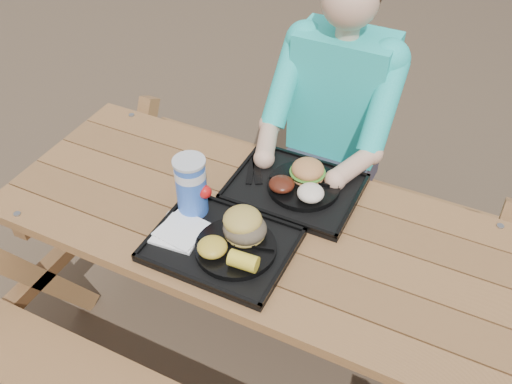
% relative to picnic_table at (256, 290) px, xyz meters
% --- Properties ---
extents(ground, '(60.00, 60.00, 0.00)m').
position_rel_picnic_table_xyz_m(ground, '(0.00, 0.00, -0.38)').
color(ground, '#999999').
rests_on(ground, ground).
extents(picnic_table, '(1.80, 1.49, 0.75)m').
position_rel_picnic_table_xyz_m(picnic_table, '(0.00, 0.00, 0.00)').
color(picnic_table, '#999999').
rests_on(picnic_table, ground).
extents(tray_near, '(0.45, 0.35, 0.02)m').
position_rel_picnic_table_xyz_m(tray_near, '(-0.05, -0.16, 0.39)').
color(tray_near, black).
rests_on(tray_near, picnic_table).
extents(tray_far, '(0.45, 0.35, 0.02)m').
position_rel_picnic_table_xyz_m(tray_far, '(0.06, 0.20, 0.39)').
color(tray_far, black).
rests_on(tray_far, picnic_table).
extents(plate_near, '(0.26, 0.26, 0.02)m').
position_rel_picnic_table_xyz_m(plate_near, '(0.01, -0.17, 0.41)').
color(plate_near, black).
rests_on(plate_near, tray_near).
extents(plate_far, '(0.26, 0.26, 0.02)m').
position_rel_picnic_table_xyz_m(plate_far, '(0.09, 0.21, 0.41)').
color(plate_far, black).
rests_on(plate_far, tray_far).
extents(napkin_stack, '(0.16, 0.16, 0.02)m').
position_rel_picnic_table_xyz_m(napkin_stack, '(-0.19, -0.18, 0.40)').
color(napkin_stack, white).
rests_on(napkin_stack, tray_near).
extents(soda_cup, '(0.10, 0.10, 0.21)m').
position_rel_picnic_table_xyz_m(soda_cup, '(-0.21, -0.07, 0.50)').
color(soda_cup, blue).
rests_on(soda_cup, tray_near).
extents(condiment_bbq, '(0.05, 0.05, 0.03)m').
position_rel_picnic_table_xyz_m(condiment_bbq, '(-0.05, -0.03, 0.41)').
color(condiment_bbq, black).
rests_on(condiment_bbq, tray_near).
extents(condiment_mustard, '(0.05, 0.05, 0.03)m').
position_rel_picnic_table_xyz_m(condiment_mustard, '(0.02, -0.05, 0.41)').
color(condiment_mustard, '#FEB01C').
rests_on(condiment_mustard, tray_near).
extents(sandwich, '(0.13, 0.13, 0.14)m').
position_rel_picnic_table_xyz_m(sandwich, '(0.01, -0.11, 0.48)').
color(sandwich, gold).
rests_on(sandwich, plate_near).
extents(mac_cheese, '(0.10, 0.10, 0.05)m').
position_rel_picnic_table_xyz_m(mac_cheese, '(-0.04, -0.22, 0.44)').
color(mac_cheese, gold).
rests_on(mac_cheese, plate_near).
extents(corn_cob, '(0.09, 0.09, 0.05)m').
position_rel_picnic_table_xyz_m(corn_cob, '(0.07, -0.23, 0.44)').
color(corn_cob, yellow).
rests_on(corn_cob, plate_near).
extents(cutlery_far, '(0.10, 0.14, 0.01)m').
position_rel_picnic_table_xyz_m(cutlery_far, '(-0.10, 0.22, 0.40)').
color(cutlery_far, black).
rests_on(cutlery_far, tray_far).
extents(burger, '(0.12, 0.12, 0.11)m').
position_rel_picnic_table_xyz_m(burger, '(0.09, 0.24, 0.47)').
color(burger, '#C77F46').
rests_on(burger, plate_far).
extents(baked_beans, '(0.09, 0.09, 0.04)m').
position_rel_picnic_table_xyz_m(baked_beans, '(0.03, 0.15, 0.44)').
color(baked_beans, '#4B1A0F').
rests_on(baked_beans, plate_far).
extents(potato_salad, '(0.09, 0.09, 0.05)m').
position_rel_picnic_table_xyz_m(potato_salad, '(0.14, 0.14, 0.44)').
color(potato_salad, white).
rests_on(potato_salad, plate_far).
extents(diner, '(0.48, 0.84, 1.28)m').
position_rel_picnic_table_xyz_m(diner, '(0.04, 0.69, 0.27)').
color(diner, '#1C96C7').
rests_on(diner, ground).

